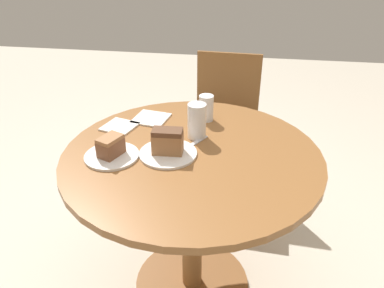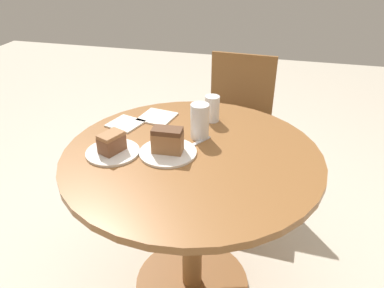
{
  "view_description": "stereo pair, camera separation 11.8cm",
  "coord_description": "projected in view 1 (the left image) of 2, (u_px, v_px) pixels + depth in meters",
  "views": [
    {
      "loc": [
        0.2,
        -1.28,
        1.55
      ],
      "look_at": [
        0.0,
        0.0,
        0.82
      ],
      "focal_mm": 35.0,
      "sensor_mm": 36.0,
      "label": 1
    },
    {
      "loc": [
        0.31,
        -1.26,
        1.55
      ],
      "look_at": [
        0.0,
        0.0,
        0.82
      ],
      "focal_mm": 35.0,
      "sensor_mm": 36.0,
      "label": 2
    }
  ],
  "objects": [
    {
      "name": "ground_plane",
      "position": [
        192.0,
        284.0,
        1.89
      ],
      "size": [
        8.0,
        8.0,
        0.0
      ],
      "primitive_type": "plane",
      "color": "beige"
    },
    {
      "name": "table",
      "position": [
        192.0,
        191.0,
        1.6
      ],
      "size": [
        1.05,
        1.05,
        0.78
      ],
      "color": "brown",
      "rests_on": "ground_plane"
    },
    {
      "name": "chair",
      "position": [
        224.0,
        125.0,
        2.39
      ],
      "size": [
        0.44,
        0.43,
        0.91
      ],
      "rotation": [
        0.0,
        0.0,
        -0.05
      ],
      "color": "brown",
      "rests_on": "ground_plane"
    },
    {
      "name": "plate_near",
      "position": [
        168.0,
        153.0,
        1.5
      ],
      "size": [
        0.23,
        0.23,
        0.01
      ],
      "color": "white",
      "rests_on": "table"
    },
    {
      "name": "plate_far",
      "position": [
        112.0,
        156.0,
        1.48
      ],
      "size": [
        0.22,
        0.22,
        0.01
      ],
      "color": "white",
      "rests_on": "table"
    },
    {
      "name": "cake_slice_near",
      "position": [
        168.0,
        141.0,
        1.47
      ],
      "size": [
        0.12,
        0.07,
        0.1
      ],
      "rotation": [
        0.0,
        0.0,
        4.76
      ],
      "color": "#9E6B42",
      "rests_on": "plate_near"
    },
    {
      "name": "cake_slice_far",
      "position": [
        111.0,
        146.0,
        1.46
      ],
      "size": [
        0.1,
        0.12,
        0.08
      ],
      "rotation": [
        0.0,
        0.0,
        5.89
      ],
      "color": "brown",
      "rests_on": "plate_far"
    },
    {
      "name": "glass_lemonade",
      "position": [
        206.0,
        110.0,
        1.75
      ],
      "size": [
        0.07,
        0.07,
        0.12
      ],
      "color": "silver",
      "rests_on": "table"
    },
    {
      "name": "glass_water",
      "position": [
        196.0,
        122.0,
        1.59
      ],
      "size": [
        0.08,
        0.08,
        0.15
      ],
      "color": "silver",
      "rests_on": "table"
    },
    {
      "name": "napkin_stack",
      "position": [
        151.0,
        118.0,
        1.78
      ],
      "size": [
        0.18,
        0.18,
        0.01
      ],
      "rotation": [
        0.0,
        0.0,
        -0.17
      ],
      "color": "silver",
      "rests_on": "table"
    },
    {
      "name": "fork",
      "position": [
        196.0,
        143.0,
        1.57
      ],
      "size": [
        0.1,
        0.15,
        0.0
      ],
      "rotation": [
        0.0,
        0.0,
        1.05
      ],
      "color": "silver",
      "rests_on": "table"
    },
    {
      "name": "napkin_side",
      "position": [
        120.0,
        126.0,
        1.7
      ],
      "size": [
        0.17,
        0.17,
        0.01
      ],
      "rotation": [
        0.0,
        0.0,
        -0.29
      ],
      "color": "silver",
      "rests_on": "table"
    }
  ]
}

